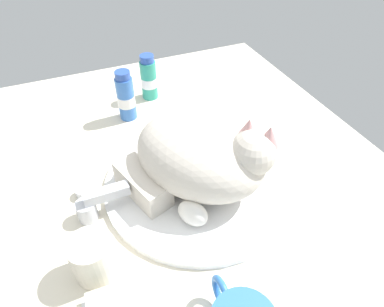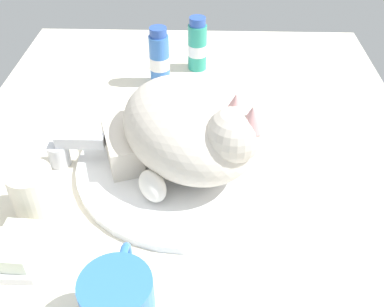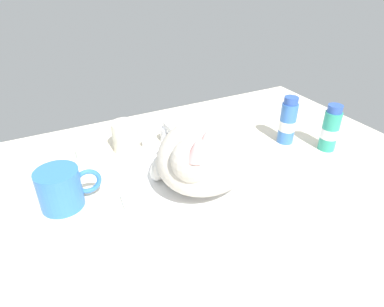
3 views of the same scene
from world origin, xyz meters
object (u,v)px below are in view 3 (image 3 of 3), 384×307
Objects in this scene: faucet at (169,134)px; rinse_cup at (125,136)px; mouthwash_bottle at (330,129)px; soap_bar at (92,150)px; toothpaste_bottle at (288,122)px; cat at (206,153)px; coffee_mug at (61,188)px.

rinse_cup reaches higher than faucet.
mouthwash_bottle is at bearing -31.64° from faucet.
faucet is 19.69cm from soap_bar.
mouthwash_bottle is at bearing -26.75° from rinse_cup.
toothpaste_bottle reaches higher than mouthwash_bottle.
mouthwash_bottle is (54.08, -22.78, 3.17)cm from soap_bar.
rinse_cup is 0.61× the size of toothpaste_bottle.
mouthwash_bottle reaches higher than soap_bar.
soap_bar is (-8.63, -0.13, -1.42)cm from rinse_cup.
cat is 2.58× the size of coffee_mug.
toothpaste_bottle is (38.61, -15.12, 2.02)cm from rinse_cup.
mouthwash_bottle is (63.15, -7.55, 1.49)cm from coffee_mug.
soap_bar is at bearing 162.40° from toothpaste_bottle.
mouthwash_bottle is at bearing -6.82° from coffee_mug.
cat is at bearing -49.69° from soap_bar.
faucet is 0.45× the size of cat.
coffee_mug is at bearing -154.53° from faucet.
cat reaches higher than coffee_mug.
faucet is 1.16× the size of coffee_mug.
toothpaste_bottle reaches higher than soap_bar.
toothpaste_bottle reaches higher than faucet.
coffee_mug is at bearing -179.75° from toothpaste_bottle.
rinse_cup is at bearing 158.62° from toothpaste_bottle.
coffee_mug is at bearing -139.05° from rinse_cup.
rinse_cup is at bearing 153.25° from mouthwash_bottle.
cat is 2.53× the size of toothpaste_bottle.
soap_bar is 0.59× the size of toothpaste_bottle.
toothpaste_bottle is (28.32, 7.32, -2.35)cm from cat.
mouthwash_bottle is at bearing -22.84° from soap_bar.
faucet is 1.14× the size of toothpaste_bottle.
rinse_cup is 50.93cm from mouthwash_bottle.
soap_bar is (-18.92, 22.30, -5.80)cm from cat.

